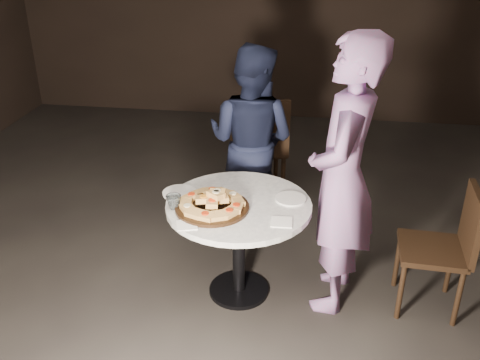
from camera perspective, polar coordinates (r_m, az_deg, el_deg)
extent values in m
plane|color=black|center=(3.55, -2.03, -12.09)|extent=(7.00, 7.00, 0.00)
cylinder|color=black|center=(3.57, -0.12, -11.60)|extent=(0.43, 0.43, 0.03)
cylinder|color=black|center=(3.38, -0.12, -7.37)|extent=(0.09, 0.09, 0.61)
cylinder|color=silver|center=(3.22, -0.13, -2.74)|extent=(0.97, 0.97, 0.04)
cylinder|color=black|center=(3.15, -2.99, -2.93)|extent=(0.54, 0.54, 0.02)
cube|color=tan|center=(3.09, -0.40, -2.96)|extent=(0.08, 0.10, 0.04)
cylinder|color=red|center=(3.08, -0.40, -2.64)|extent=(0.04, 0.04, 0.01)
cube|color=tan|center=(3.15, -0.27, -2.31)|extent=(0.11, 0.12, 0.04)
cube|color=tan|center=(3.21, -0.77, -1.74)|extent=(0.12, 0.12, 0.04)
cylinder|color=beige|center=(3.20, -0.77, -1.43)|extent=(0.06, 0.06, 0.01)
cube|color=tan|center=(3.25, -1.74, -1.36)|extent=(0.12, 0.11, 0.04)
cube|color=tan|center=(3.27, -2.97, -1.23)|extent=(0.10, 0.08, 0.04)
cylinder|color=red|center=(3.26, -2.98, -0.93)|extent=(0.05, 0.05, 0.01)
cube|color=tan|center=(3.26, -4.21, -1.39)|extent=(0.12, 0.12, 0.04)
cube|color=tan|center=(3.22, -5.20, -1.81)|extent=(0.11, 0.12, 0.04)
cylinder|color=red|center=(3.21, -5.21, -1.50)|extent=(0.06, 0.06, 0.01)
cube|color=tan|center=(3.16, -5.72, -2.39)|extent=(0.09, 0.10, 0.04)
cube|color=tan|center=(3.10, -5.63, -3.03)|extent=(0.11, 0.12, 0.04)
cylinder|color=beige|center=(3.09, -5.65, -2.72)|extent=(0.06, 0.06, 0.01)
cube|color=tan|center=(3.04, -4.92, -3.57)|extent=(0.11, 0.10, 0.04)
cube|color=tan|center=(3.01, -3.73, -3.88)|extent=(0.11, 0.09, 0.04)
cylinder|color=red|center=(3.00, -3.74, -3.56)|extent=(0.05, 0.05, 0.01)
cube|color=tan|center=(3.01, -2.35, -3.86)|extent=(0.11, 0.10, 0.04)
cube|color=tan|center=(3.04, -1.14, -3.52)|extent=(0.11, 0.12, 0.04)
cylinder|color=red|center=(3.03, -1.14, -3.20)|extent=(0.06, 0.06, 0.01)
cube|color=tan|center=(3.12, -2.12, -2.02)|extent=(0.11, 0.10, 0.03)
cylinder|color=#2D6B1E|center=(3.11, -2.13, -1.70)|extent=(0.06, 0.06, 0.01)
cube|color=tan|center=(3.17, -3.04, -1.63)|extent=(0.12, 0.11, 0.03)
cylinder|color=beige|center=(3.16, -3.05, -1.31)|extent=(0.06, 0.06, 0.01)
cube|color=tan|center=(3.12, -3.91, -2.08)|extent=(0.11, 0.09, 0.04)
cylinder|color=orange|center=(3.11, -3.92, -1.76)|extent=(0.05, 0.05, 0.01)
cube|color=tan|center=(3.08, -2.99, -2.48)|extent=(0.08, 0.10, 0.04)
cylinder|color=red|center=(3.07, -3.00, -2.16)|extent=(0.05, 0.05, 0.01)
cube|color=tan|center=(3.12, -2.44, -1.44)|extent=(0.10, 0.08, 0.04)
cylinder|color=beige|center=(3.11, -2.45, -1.12)|extent=(0.05, 0.05, 0.01)
cube|color=tan|center=(3.10, -2.58, -1.60)|extent=(0.12, 0.11, 0.04)
cylinder|color=beige|center=(3.09, -2.59, -1.28)|extent=(0.06, 0.06, 0.01)
cylinder|color=white|center=(3.34, -6.47, -1.36)|extent=(0.27, 0.27, 0.01)
cylinder|color=white|center=(3.26, 5.41, -2.00)|extent=(0.25, 0.25, 0.01)
imported|color=silver|center=(3.16, -7.09, -2.33)|extent=(0.10, 0.10, 0.08)
cube|color=white|center=(3.00, -5.68, -4.79)|extent=(0.14, 0.14, 0.01)
cube|color=white|center=(3.02, 4.46, -4.48)|extent=(0.12, 0.12, 0.01)
cube|color=black|center=(4.49, 1.93, 3.57)|extent=(0.53, 0.53, 0.04)
cube|color=black|center=(4.20, 2.34, 5.37)|extent=(0.44, 0.14, 0.47)
cylinder|color=black|center=(4.78, 3.85, 1.92)|extent=(0.05, 0.05, 0.47)
cylinder|color=black|center=(4.74, -0.65, 1.75)|extent=(0.05, 0.05, 0.47)
cylinder|color=black|center=(4.44, 4.59, -0.08)|extent=(0.05, 0.05, 0.47)
cylinder|color=black|center=(4.40, -0.25, -0.29)|extent=(0.05, 0.05, 0.47)
cube|color=black|center=(3.44, 19.76, -7.04)|extent=(0.40, 0.40, 0.04)
cube|color=black|center=(3.37, 23.48, -4.35)|extent=(0.06, 0.38, 0.41)
cylinder|color=black|center=(3.66, 16.45, -8.15)|extent=(0.03, 0.03, 0.41)
cylinder|color=black|center=(3.39, 16.79, -11.23)|extent=(0.03, 0.03, 0.41)
cylinder|color=black|center=(3.71, 21.50, -8.48)|extent=(0.03, 0.03, 0.41)
cylinder|color=black|center=(3.45, 22.27, -11.53)|extent=(0.03, 0.03, 0.41)
imported|color=black|center=(3.95, 1.18, 4.21)|extent=(0.84, 0.74, 1.44)
imported|color=#846198|center=(3.14, 10.90, 0.15)|extent=(0.50, 0.67, 1.69)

